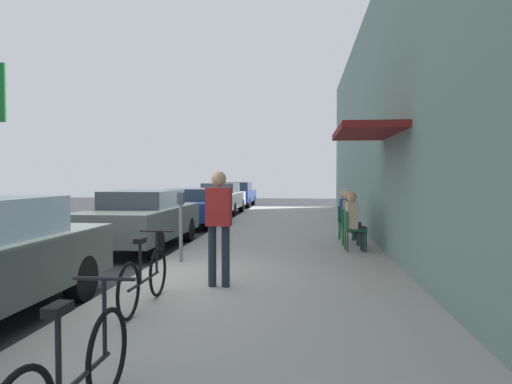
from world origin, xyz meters
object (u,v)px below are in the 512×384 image
cafe_chair_0 (352,228)px  bicycle_0 (72,381)px  cafe_chair_2 (344,220)px  seated_patron_2 (347,213)px  parked_car_4 (237,194)px  parked_car_2 (193,206)px  parking_meter (181,221)px  seated_patron_0 (354,219)px  seated_patron_1 (350,216)px  bicycle_1 (145,278)px  cafe_chair_1 (348,224)px  pedestrian_standing (219,219)px  parked_car_3 (221,198)px  parked_car_1 (142,218)px

cafe_chair_0 → bicycle_0: bearing=-108.1°
cafe_chair_2 → seated_patron_2: seated_patron_2 is taller
parked_car_4 → cafe_chair_0: (4.92, -16.34, -0.11)m
parked_car_4 → seated_patron_2: 15.30m
parked_car_2 → seated_patron_2: 6.31m
parked_car_4 → cafe_chair_2: parked_car_4 is taller
parking_meter → seated_patron_0: size_ratio=1.02×
seated_patron_1 → bicycle_1: bearing=-118.8°
parking_meter → cafe_chair_2: parking_meter is taller
cafe_chair_1 → pedestrian_standing: pedestrian_standing is taller
parked_car_3 → cafe_chair_0: (4.92, -11.03, -0.13)m
parked_car_3 → seated_patron_0: parked_car_3 is taller
cafe_chair_2 → seated_patron_1: bearing=-86.6°
parking_meter → pedestrian_standing: (1.09, -1.90, 0.23)m
parked_car_1 → parked_car_4: 15.81m
parking_meter → cafe_chair_2: bearing=46.1°
bicycle_1 → pedestrian_standing: size_ratio=1.01×
parked_car_2 → bicycle_1: bearing=-79.6°
parked_car_4 → pedestrian_standing: 20.05m
seated_patron_0 → pedestrian_standing: size_ratio=0.76×
parked_car_4 → pedestrian_standing: bearing=-82.4°
parked_car_2 → parked_car_3: parked_car_3 is taller
cafe_chair_0 → cafe_chair_1: size_ratio=1.00×
parked_car_3 → cafe_chair_0: size_ratio=5.06×
parked_car_4 → cafe_chair_0: size_ratio=5.06×
seated_patron_1 → cafe_chair_1: bearing=176.3°
seated_patron_0 → seated_patron_1: bearing=90.0°
parking_meter → seated_patron_2: bearing=45.5°
pedestrian_standing → parked_car_3: bearing=100.3°
parked_car_2 → seated_patron_1: seated_patron_1 is taller
parked_car_3 → bicycle_0: 18.71m
cafe_chair_0 → seated_patron_2: seated_patron_2 is taller
parking_meter → cafe_chair_0: bearing=25.8°
parked_car_2 → pedestrian_standing: pedestrian_standing is taller
parked_car_2 → parking_meter: (1.55, -7.36, 0.19)m
bicycle_1 → seated_patron_0: (3.06, 4.68, 0.34)m
seated_patron_2 → pedestrian_standing: size_ratio=0.76×
parked_car_1 → seated_patron_0: 5.01m
parked_car_3 → seated_patron_2: (4.98, -9.16, 0.07)m
parked_car_2 → parked_car_4: parked_car_4 is taller
seated_patron_2 → pedestrian_standing: 5.89m
parked_car_2 → bicycle_0: bearing=-79.5°
parking_meter → bicycle_1: 3.10m
cafe_chair_1 → cafe_chair_2: 0.98m
bicycle_0 → seated_patron_1: (2.51, 8.41, 0.34)m
parked_car_1 → pedestrian_standing: 4.86m
pedestrian_standing → parked_car_4: bearing=97.6°
cafe_chair_0 → cafe_chair_1: same height
parked_car_3 → seated_patron_1: bearing=-63.8°
parked_car_4 → bicycle_0: size_ratio=2.57×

